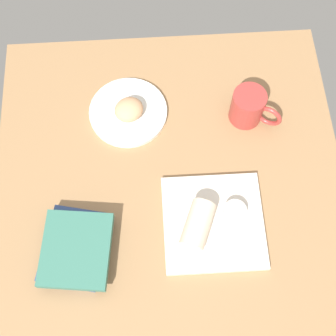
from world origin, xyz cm
name	(u,v)px	position (x,y,z in cm)	size (l,w,h in cm)	color
dining_table	(172,217)	(0.00, 0.00, 2.00)	(110.00, 90.00, 4.00)	#9E754C
round_plate	(128,112)	(-29.68, -10.12, 4.70)	(21.25, 21.25, 1.40)	white
scone_pastry	(129,110)	(-28.66, -9.74, 7.75)	(7.82, 7.18, 4.71)	tan
square_plate	(213,223)	(2.90, 9.95, 4.80)	(24.60, 24.60, 1.60)	silver
sauce_cup	(235,212)	(1.09, 15.18, 6.99)	(5.65, 5.65, 2.59)	silver
breakfast_wrap	(198,225)	(4.35, 5.77, 8.62)	(6.04, 6.04, 11.34)	beige
book_stack	(75,249)	(7.82, -23.58, 6.71)	(21.90, 18.73, 5.29)	#33477F
coffee_mug	(249,107)	(-26.66, 21.92, 9.17)	(10.04, 13.00, 10.12)	#B23833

